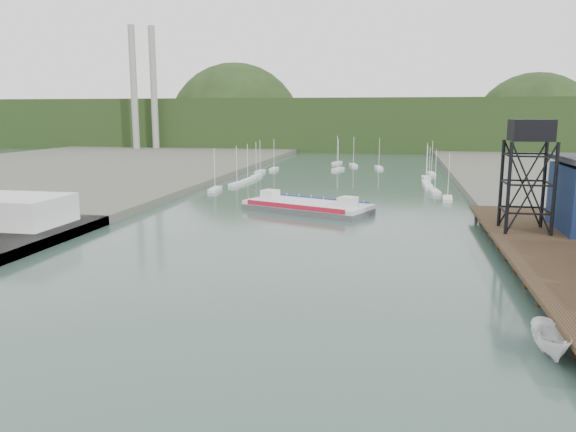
% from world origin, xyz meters
% --- Properties ---
extents(east_pier, '(14.00, 70.00, 2.45)m').
position_xyz_m(east_pier, '(37.00, 45.00, 1.90)').
color(east_pier, black).
rests_on(east_pier, ground).
extents(white_shed, '(18.00, 12.00, 4.50)m').
position_xyz_m(white_shed, '(-44.00, 50.00, 3.85)').
color(white_shed, silver).
rests_on(white_shed, west_quay).
extents(lift_tower, '(6.50, 6.50, 16.00)m').
position_xyz_m(lift_tower, '(35.00, 58.00, 15.65)').
color(lift_tower, black).
rests_on(lift_tower, east_pier).
extents(marina_sailboats, '(57.71, 92.65, 0.90)m').
position_xyz_m(marina_sailboats, '(0.08, 138.46, 0.35)').
color(marina_sailboats, silver).
rests_on(marina_sailboats, ground).
extents(smokestacks, '(11.20, 8.20, 60.00)m').
position_xyz_m(smokestacks, '(-106.00, 232.50, 30.00)').
color(smokestacks, gray).
rests_on(smokestacks, ground).
extents(distant_hills, '(500.00, 120.00, 80.00)m').
position_xyz_m(distant_hills, '(-3.98, 301.35, 10.38)').
color(distant_hills, black).
rests_on(distant_hills, ground).
extents(chain_ferry, '(26.58, 18.32, 3.55)m').
position_xyz_m(chain_ferry, '(-0.54, 79.97, 1.02)').
color(chain_ferry, '#4B4B4E').
rests_on(chain_ferry, ground).
extents(motorboat, '(2.49, 6.36, 2.44)m').
position_xyz_m(motorboat, '(29.16, 17.98, 1.22)').
color(motorboat, silver).
rests_on(motorboat, ground).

